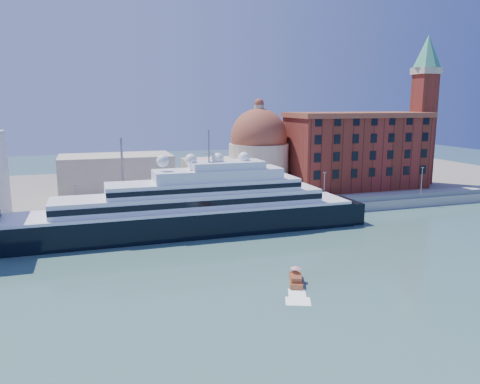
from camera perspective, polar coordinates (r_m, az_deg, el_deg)
name	(u,v)px	position (r m, az deg, el deg)	size (l,w,h in m)	color
ground	(255,264)	(84.04, 1.84, -8.72)	(400.00, 400.00, 0.00)	#39645D
quay	(208,214)	(114.95, -3.91, -2.71)	(180.00, 10.00, 2.50)	gray
land	(177,187)	(154.28, -7.63, 0.60)	(260.00, 72.00, 2.00)	slate
quay_fence	(213,211)	(110.28, -3.35, -2.30)	(180.00, 0.10, 1.20)	slate
superyacht	(172,214)	(101.57, -8.31, -2.72)	(87.73, 12.16, 26.22)	black
water_taxi	(296,279)	(75.55, 6.83, -10.54)	(4.08, 6.28, 2.84)	maroon
warehouse	(356,150)	(149.79, 13.99, 5.02)	(43.00, 19.00, 23.25)	maroon
campanile	(424,101)	(163.10, 21.53, 10.31)	(8.40, 8.40, 47.00)	maroon
church	(209,163)	(137.41, -3.80, 3.61)	(66.00, 18.00, 25.50)	beige
lamp_posts	(156,184)	(109.22, -10.20, 1.02)	(120.80, 2.40, 18.00)	slate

